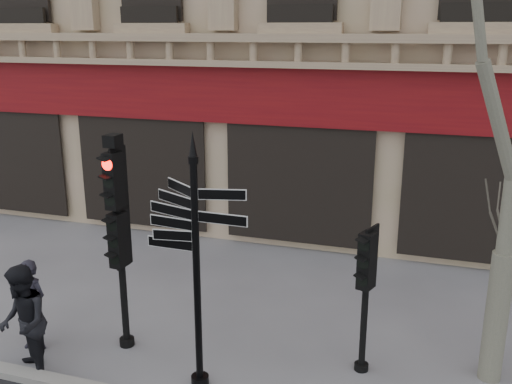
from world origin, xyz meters
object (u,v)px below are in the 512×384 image
Objects in this scene: fingerpost at (195,222)px; traffic_signal_main at (118,217)px; traffic_signal_secondary at (367,276)px; pedestrian_a at (31,306)px; pedestrian_b at (23,323)px.

traffic_signal_main is (-1.58, 0.64, -0.30)m from fingerpost.
fingerpost is 2.65m from traffic_signal_secondary.
traffic_signal_main is 3.87m from traffic_signal_secondary.
fingerpost is 1.67× the size of traffic_signal_secondary.
traffic_signal_main reaches higher than traffic_signal_secondary.
traffic_signal_secondary is at bearing 11.24° from traffic_signal_main.
fingerpost reaches higher than pedestrian_a.
pedestrian_a is at bearing -170.59° from fingerpost.
traffic_signal_secondary is at bearing 68.24° from pedestrian_b.
traffic_signal_main is at bearing 22.68° from pedestrian_a.
pedestrian_a is (-2.97, 0.12, -1.77)m from fingerpost.
traffic_signal_secondary is 1.48× the size of pedestrian_a.
fingerpost is 2.48× the size of pedestrian_a.
fingerpost reaches higher than traffic_signal_secondary.
pedestrian_b is at bearing -141.53° from traffic_signal_secondary.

